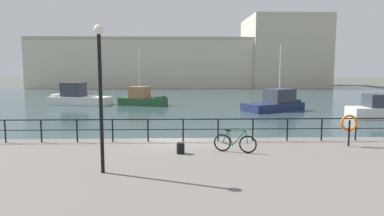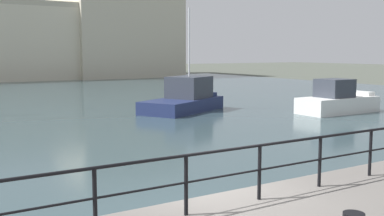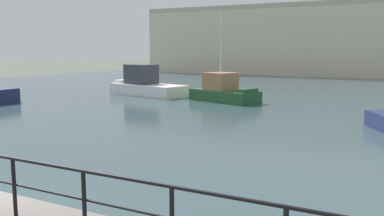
% 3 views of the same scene
% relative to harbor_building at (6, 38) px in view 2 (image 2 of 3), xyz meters
% --- Properties ---
extents(harbor_building, '(60.79, 17.30, 14.78)m').
position_rel_harbor_building_xyz_m(harbor_building, '(0.00, 0.00, 0.00)').
color(harbor_building, beige).
rests_on(harbor_building, ground_plane).
extents(moored_red_daysailer, '(6.51, 5.15, 6.36)m').
position_rel_harbor_building_xyz_m(moored_red_daysailer, '(2.63, -42.90, -4.75)').
color(moored_red_daysailer, navy).
rests_on(moored_red_daysailer, water_basin).
extents(moored_small_launch, '(5.26, 2.14, 2.05)m').
position_rel_harbor_building_xyz_m(moored_small_launch, '(9.91, -48.58, -4.79)').
color(moored_small_launch, white).
rests_on(moored_small_launch, water_basin).
extents(quay_railing, '(22.93, 0.07, 1.08)m').
position_rel_harbor_building_xyz_m(quay_railing, '(-8.21, -60.89, -3.97)').
color(quay_railing, black).
rests_on(quay_railing, quay_promenade).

